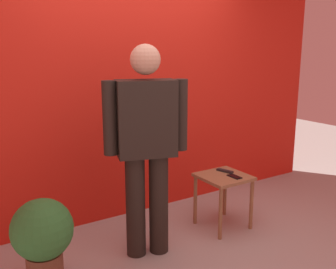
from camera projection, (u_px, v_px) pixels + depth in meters
name	position (u px, v px, depth m)	size (l,w,h in m)	color
ground_plane	(209.00, 266.00, 3.07)	(12.00, 12.00, 0.00)	#9E9991
back_wall_red	(130.00, 66.00, 3.81)	(5.03, 0.12, 3.09)	red
standing_person	(146.00, 142.00, 3.07)	(0.69, 0.36, 1.75)	black
side_table	(223.00, 185.00, 3.67)	(0.44, 0.44, 0.53)	olive
cell_phone	(234.00, 177.00, 3.60)	(0.07, 0.14, 0.01)	black
tv_remote	(225.00, 171.00, 3.75)	(0.04, 0.17, 0.02)	black
potted_plant	(43.00, 237.00, 2.70)	(0.44, 0.44, 0.69)	brown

